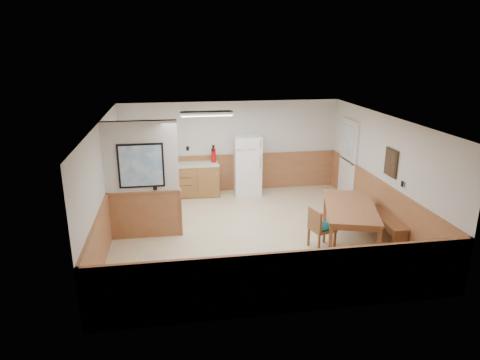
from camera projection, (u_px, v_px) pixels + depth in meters
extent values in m
plane|color=#C9AD90|center=(251.00, 233.00, 9.37)|extent=(6.00, 6.00, 0.00)
cube|color=white|center=(252.00, 119.00, 8.62)|extent=(6.00, 6.00, 0.02)
cube|color=silver|center=(231.00, 147.00, 11.82)|extent=(6.00, 0.02, 2.50)
cube|color=silver|center=(384.00, 172.00, 9.45)|extent=(0.02, 6.00, 2.50)
cube|color=silver|center=(104.00, 186.00, 8.54)|extent=(0.02, 6.00, 2.50)
cube|color=#A46441|center=(231.00, 173.00, 12.03)|extent=(6.00, 0.04, 1.00)
cube|color=#A46441|center=(380.00, 204.00, 9.67)|extent=(0.04, 6.00, 1.00)
cube|color=#A46441|center=(108.00, 220.00, 8.77)|extent=(0.04, 6.00, 1.00)
cube|color=silver|center=(141.00, 157.00, 8.69)|extent=(1.50, 0.15, 1.50)
cube|color=#A46441|center=(145.00, 214.00, 9.07)|extent=(1.50, 0.17, 1.00)
cube|color=black|center=(141.00, 166.00, 8.65)|extent=(0.92, 0.03, 0.92)
cube|color=white|center=(141.00, 166.00, 8.63)|extent=(0.84, 0.01, 0.84)
cube|color=olive|center=(193.00, 180.00, 11.60)|extent=(1.40, 0.60, 0.86)
cube|color=olive|center=(138.00, 183.00, 11.37)|extent=(0.06, 0.60, 0.86)
cube|color=olive|center=(166.00, 182.00, 11.49)|extent=(0.06, 0.60, 0.86)
cube|color=beige|center=(177.00, 165.00, 11.40)|extent=(2.20, 0.60, 0.04)
cube|color=beige|center=(177.00, 160.00, 11.66)|extent=(2.20, 0.02, 0.10)
cube|color=silver|center=(348.00, 160.00, 11.30)|extent=(0.05, 1.02, 2.15)
cube|color=silver|center=(348.00, 160.00, 11.30)|extent=(0.04, 0.90, 2.05)
cube|color=silver|center=(348.00, 141.00, 11.14)|extent=(0.02, 0.76, 0.80)
cube|color=silver|center=(153.00, 139.00, 11.39)|extent=(0.80, 0.03, 1.00)
cube|color=silver|center=(153.00, 139.00, 11.38)|extent=(0.70, 0.01, 0.90)
cube|color=#322314|center=(391.00, 163.00, 9.07)|extent=(0.03, 0.50, 0.60)
cube|color=black|center=(390.00, 163.00, 9.07)|extent=(0.01, 0.42, 0.52)
cube|color=silver|center=(207.00, 113.00, 9.74)|extent=(1.20, 0.30, 0.08)
cube|color=white|center=(207.00, 115.00, 9.75)|extent=(1.15, 0.25, 0.01)
cube|color=white|center=(247.00, 165.00, 11.66)|extent=(0.75, 0.74, 1.62)
cube|color=silver|center=(261.00, 144.00, 11.17)|extent=(0.03, 0.02, 0.21)
cube|color=silver|center=(260.00, 162.00, 11.32)|extent=(0.03, 0.02, 0.38)
cube|color=#9A5838|center=(350.00, 207.00, 8.87)|extent=(1.55, 2.22, 0.05)
cube|color=#9A5838|center=(350.00, 210.00, 8.90)|extent=(1.43, 2.10, 0.10)
cube|color=#9A5838|center=(330.00, 242.00, 8.15)|extent=(0.09, 0.09, 0.70)
cube|color=#9A5838|center=(325.00, 206.00, 9.94)|extent=(0.09, 0.09, 0.70)
cube|color=#9A5838|center=(378.00, 245.00, 8.03)|extent=(0.09, 0.09, 0.70)
cube|color=#9A5838|center=(364.00, 208.00, 9.82)|extent=(0.09, 0.09, 0.70)
cube|color=#9A5838|center=(385.00, 217.00, 9.11)|extent=(0.36, 1.50, 0.05)
cube|color=#9A5838|center=(400.00, 241.00, 8.52)|extent=(0.31, 0.07, 0.40)
cube|color=#9A5838|center=(369.00, 215.00, 9.83)|extent=(0.31, 0.07, 0.40)
cube|color=#9A5838|center=(322.00, 229.00, 8.56)|extent=(0.53, 0.53, 0.06)
cube|color=#0D433C|center=(322.00, 227.00, 8.55)|extent=(0.48, 0.48, 0.03)
cube|color=#9A5838|center=(315.00, 219.00, 8.42)|extent=(0.16, 0.43, 0.40)
cube|color=#0D433C|center=(307.00, 221.00, 8.35)|extent=(0.11, 0.37, 0.34)
cube|color=#9A5838|center=(319.00, 244.00, 8.39)|extent=(0.05, 0.05, 0.39)
cube|color=#9A5838|center=(309.00, 237.00, 8.72)|extent=(0.05, 0.05, 0.39)
cube|color=#9A5838|center=(335.00, 241.00, 8.54)|extent=(0.05, 0.05, 0.39)
cube|color=#9A5838|center=(324.00, 234.00, 8.86)|extent=(0.05, 0.05, 0.39)
cylinder|color=#B9090C|center=(214.00, 155.00, 11.53)|extent=(0.16, 0.16, 0.39)
cylinder|color=black|center=(213.00, 147.00, 11.46)|extent=(0.07, 0.07, 0.09)
cylinder|color=#167C29|center=(154.00, 161.00, 11.26)|extent=(0.10, 0.10, 0.25)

